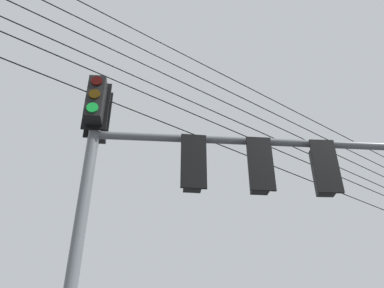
# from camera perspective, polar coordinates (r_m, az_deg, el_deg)

# --- Properties ---
(signal_mast_assembly) EXTENTS (4.94, 3.47, 7.09)m
(signal_mast_assembly) POSITION_cam_1_polar(r_m,az_deg,el_deg) (6.97, -3.30, -5.17)
(signal_mast_assembly) COLOR slate
(signal_mast_assembly) RESTS_ON ground
(overhead_wire_span) EXTENTS (22.40, 0.39, 2.53)m
(overhead_wire_span) POSITION_cam_1_polar(r_m,az_deg,el_deg) (9.07, -5.90, 9.57)
(overhead_wire_span) COLOR black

